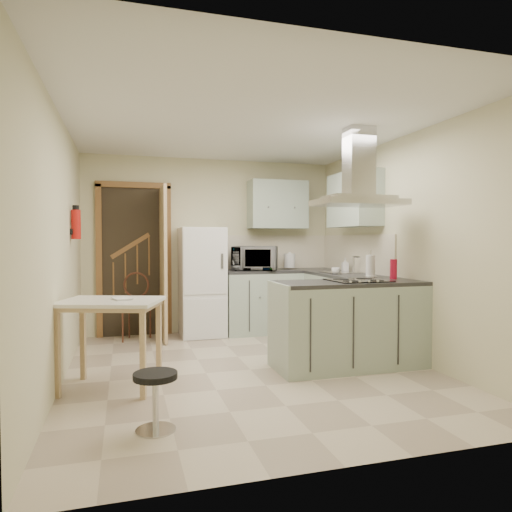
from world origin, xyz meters
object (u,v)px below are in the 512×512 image
object	(u,v)px
microwave	(255,258)
bentwood_chair	(137,310)
drop_leaf_table	(111,344)
fridge	(202,282)
peninsula	(349,324)
extractor_hood	(359,203)
stool	(156,401)

from	to	relation	value
microwave	bentwood_chair	bearing A→B (deg)	-156.55
drop_leaf_table	microwave	size ratio (longest dim) A/B	1.37
fridge	peninsula	world-z (taller)	fridge
fridge	drop_leaf_table	distance (m)	2.36
fridge	microwave	world-z (taller)	fridge
extractor_hood	microwave	size ratio (longest dim) A/B	1.45
fridge	stool	size ratio (longest dim) A/B	3.64
extractor_hood	bentwood_chair	world-z (taller)	extractor_hood
peninsula	fridge	bearing A→B (deg)	121.74
fridge	stool	xyz separation A→B (m)	(-0.83, -3.06, -0.54)
drop_leaf_table	stool	size ratio (longest dim) A/B	2.06
extractor_hood	stool	size ratio (longest dim) A/B	2.19
stool	peninsula	bearing A→B (deg)	27.70
fridge	extractor_hood	bearing A→B (deg)	-56.21
peninsula	extractor_hood	xyz separation A→B (m)	(0.10, 0.00, 1.27)
stool	microwave	xyz separation A→B (m)	(1.59, 3.02, 0.87)
bentwood_chair	microwave	world-z (taller)	microwave
extractor_hood	bentwood_chair	distance (m)	3.21
stool	microwave	bearing A→B (deg)	62.31
bentwood_chair	peninsula	bearing A→B (deg)	-25.53
bentwood_chair	stool	xyz separation A→B (m)	(0.05, -3.00, -0.20)
extractor_hood	microwave	bearing A→B (deg)	106.43
peninsula	drop_leaf_table	distance (m)	2.38
peninsula	extractor_hood	world-z (taller)	extractor_hood
drop_leaf_table	stool	world-z (taller)	drop_leaf_table
peninsula	stool	bearing A→B (deg)	-152.30
stool	microwave	distance (m)	3.52
drop_leaf_table	stool	bearing A→B (deg)	-54.04
bentwood_chair	stool	distance (m)	3.01
peninsula	drop_leaf_table	size ratio (longest dim) A/B	1.82
stool	drop_leaf_table	bearing A→B (deg)	107.39
stool	microwave	world-z (taller)	microwave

